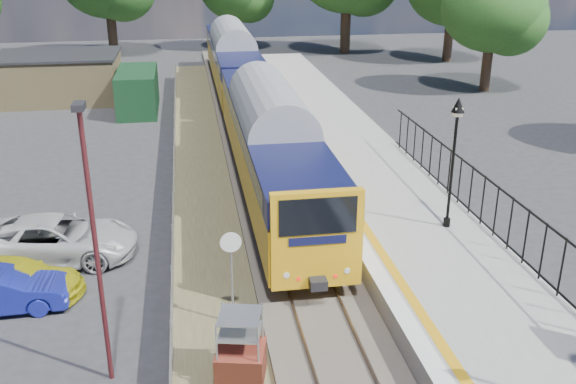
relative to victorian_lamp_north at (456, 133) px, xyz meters
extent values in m
plane|color=#2D2D30|center=(-5.30, -6.00, -4.30)|extent=(120.00, 120.00, 0.00)
cube|color=#473F38|center=(-5.30, 4.00, -4.20)|extent=(3.40, 80.00, 0.20)
cube|color=#4C472D|center=(-8.20, 2.00, -4.27)|extent=(2.60, 70.00, 0.06)
cube|color=brown|center=(-6.02, 4.00, -4.08)|extent=(0.07, 80.00, 0.14)
cube|color=brown|center=(-4.58, 4.00, -4.08)|extent=(0.07, 80.00, 0.14)
cube|color=gray|center=(-1.10, 2.00, -3.85)|extent=(5.00, 70.00, 0.90)
cube|color=silver|center=(-3.35, 2.00, -3.39)|extent=(0.50, 70.00, 0.01)
cube|color=gold|center=(-2.85, 2.00, -3.39)|extent=(0.30, 70.00, 0.01)
cylinder|color=black|center=(0.00, 0.00, -3.25)|extent=(0.24, 0.24, 0.30)
cylinder|color=black|center=(0.00, 0.00, -1.40)|extent=(0.10, 0.10, 3.70)
cube|color=black|center=(0.00, 0.00, 0.55)|extent=(0.08, 0.08, 0.30)
cube|color=beige|center=(0.00, 0.00, 0.72)|extent=(0.26, 0.26, 0.30)
cone|color=black|center=(0.00, 0.00, 0.95)|extent=(0.44, 0.44, 0.50)
cube|color=black|center=(1.25, -3.50, -1.65)|extent=(0.05, 26.00, 0.05)
cube|color=tan|center=(-17.30, 26.00, -2.80)|extent=(8.00, 6.00, 3.00)
cube|color=black|center=(-17.30, 26.00, -1.25)|extent=(8.20, 6.20, 0.15)
cube|color=#14381D|center=(-11.80, 22.00, -3.00)|extent=(2.40, 6.00, 2.60)
cylinder|color=#332319|center=(-15.30, 44.00, -2.37)|extent=(0.88, 0.88, 3.85)
cylinder|color=#332319|center=(-3.30, 46.00, -2.72)|extent=(0.72, 0.72, 3.15)
cylinder|color=#332319|center=(6.70, 42.00, -2.20)|extent=(0.96, 0.96, 4.20)
cylinder|color=#332319|center=(14.70, 36.00, -2.55)|extent=(0.80, 0.80, 3.50)
cylinder|color=#332319|center=(12.70, 24.00, -2.72)|extent=(0.72, 0.72, 3.15)
ellipsoid|color=#21531B|center=(12.70, 24.00, 1.55)|extent=(7.20, 7.20, 6.12)
cube|color=gold|center=(-5.30, 6.98, -2.61)|extent=(2.80, 20.00, 1.90)
cube|color=#0F1239|center=(-5.30, 6.98, -1.31)|extent=(2.82, 20.00, 0.90)
cube|color=black|center=(-5.30, 6.98, -1.31)|extent=(2.82, 18.00, 0.70)
cube|color=black|center=(-5.30, 6.98, -3.79)|extent=(2.00, 18.00, 0.45)
cube|color=gold|center=(-5.30, 27.58, -2.61)|extent=(2.80, 20.00, 1.90)
cube|color=#0F1239|center=(-5.30, 27.58, -1.31)|extent=(2.82, 20.00, 0.90)
cube|color=black|center=(-5.30, 27.58, -1.31)|extent=(2.82, 18.00, 0.70)
cube|color=black|center=(-5.30, 27.58, -3.79)|extent=(2.00, 18.00, 0.45)
cube|color=black|center=(-5.30, -3.23, -1.26)|extent=(2.24, 0.04, 1.10)
cube|color=brown|center=(-7.80, -6.10, -3.85)|extent=(1.41, 1.41, 0.90)
cylinder|color=#999EA3|center=(-7.80, -3.61, -2.98)|extent=(0.06, 0.06, 2.63)
cylinder|color=silver|center=(-7.80, -3.66, -1.67)|extent=(0.59, 0.03, 0.59)
cylinder|color=#4C191C|center=(-11.02, -5.53, -0.83)|extent=(0.12, 0.12, 6.93)
cube|color=black|center=(-11.02, -5.53, 2.68)|extent=(0.25, 0.50, 0.15)
imported|color=navy|center=(-14.50, -1.76, -3.66)|extent=(3.94, 1.53, 1.28)
imported|color=gold|center=(-14.20, -0.99, -3.71)|extent=(4.35, 2.58, 1.18)
imported|color=silver|center=(-13.45, 1.42, -3.54)|extent=(5.72, 3.15, 1.52)
camera|label=1|loc=(-8.75, -19.35, 5.97)|focal=40.00mm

